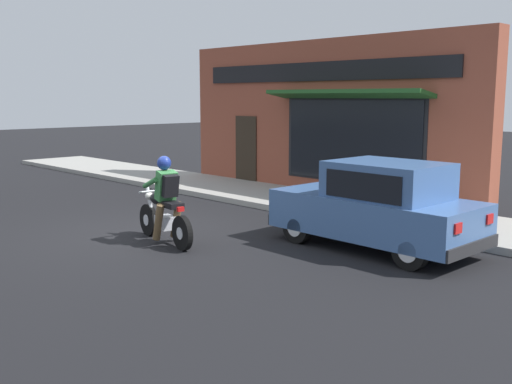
{
  "coord_description": "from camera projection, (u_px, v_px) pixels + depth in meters",
  "views": [
    {
      "loc": [
        -6.43,
        -9.89,
        2.68
      ],
      "look_at": [
        1.11,
        -2.09,
        0.95
      ],
      "focal_mm": 42.0,
      "sensor_mm": 36.0,
      "label": 1
    }
  ],
  "objects": [
    {
      "name": "car_hatchback",
      "position": [
        378.0,
        207.0,
        10.55
      ],
      "size": [
        1.69,
        3.8,
        1.57
      ],
      "color": "black",
      "rests_on": "ground"
    },
    {
      "name": "fire_hydrant",
      "position": [
        335.0,
        188.0,
        13.98
      ],
      "size": [
        0.36,
        0.24,
        0.88
      ],
      "color": "red",
      "rests_on": "sidewalk_curb"
    },
    {
      "name": "ground_plane",
      "position": [
        143.0,
        233.0,
        11.86
      ],
      "size": [
        80.0,
        80.0,
        0.0
      ],
      "primitive_type": "plane",
      "color": "black"
    },
    {
      "name": "motorcycle_with_rider",
      "position": [
        165.0,
        207.0,
        11.01
      ],
      "size": [
        0.65,
        2.01,
        1.62
      ],
      "color": "black",
      "rests_on": "ground"
    },
    {
      "name": "sidewalk_curb",
      "position": [
        225.0,
        188.0,
        17.26
      ],
      "size": [
        2.6,
        22.0,
        0.14
      ],
      "primitive_type": "cube",
      "color": "#9E9B93",
      "rests_on": "ground"
    },
    {
      "name": "storefront_building",
      "position": [
        322.0,
        118.0,
        16.37
      ],
      "size": [
        1.25,
        9.92,
        4.2
      ],
      "color": "brown",
      "rests_on": "ground"
    }
  ]
}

